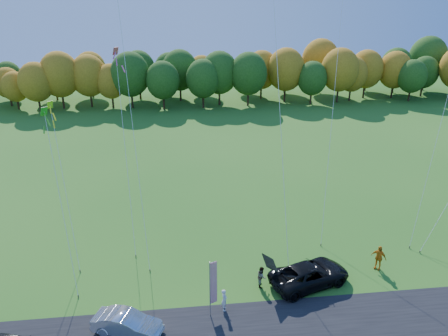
{
  "coord_description": "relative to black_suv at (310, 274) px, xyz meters",
  "views": [
    {
      "loc": [
        -3.61,
        -24.46,
        19.48
      ],
      "look_at": [
        0.0,
        6.0,
        7.0
      ],
      "focal_mm": 35.0,
      "sensor_mm": 36.0,
      "label": 1
    }
  ],
  "objects": [
    {
      "name": "feather_flag",
      "position": [
        -7.12,
        -2.35,
        1.68
      ],
      "size": [
        0.5,
        0.27,
        4.07
      ],
      "color": "#999999",
      "rests_on": "ground"
    },
    {
      "name": "black_suv",
      "position": [
        0.0,
        0.0,
        0.0
      ],
      "size": [
        6.39,
        4.35,
        1.62
      ],
      "primitive_type": "imported",
      "rotation": [
        0.0,
        0.0,
        1.88
      ],
      "color": "black",
      "rests_on": "ground"
    },
    {
      "name": "ground",
      "position": [
        -5.47,
        -0.48,
        -0.81
      ],
      "size": [
        160.0,
        160.0,
        0.0
      ],
      "primitive_type": "plane",
      "color": "#255F19"
    },
    {
      "name": "tree_line",
      "position": [
        -5.47,
        54.52,
        -0.81
      ],
      "size": [
        116.0,
        12.0,
        10.0
      ],
      "primitive_type": null,
      "color": "#1E4711",
      "rests_on": "ground"
    },
    {
      "name": "kite_delta_blue",
      "position": [
        -12.47,
        7.9,
        14.82
      ],
      "size": [
        3.57,
        11.02,
        31.61
      ],
      "color": "#4C3F33",
      "rests_on": "ground"
    },
    {
      "name": "silver_sedan",
      "position": [
        -12.46,
        -3.41,
        -0.1
      ],
      "size": [
        4.54,
        2.93,
        1.41
      ],
      "primitive_type": "imported",
      "rotation": [
        0.0,
        0.0,
        1.21
      ],
      "color": "silver",
      "rests_on": "ground"
    },
    {
      "name": "person_tailgate_b",
      "position": [
        -3.43,
        0.2,
        -0.04
      ],
      "size": [
        0.65,
        0.8,
        1.55
      ],
      "primitive_type": "imported",
      "rotation": [
        0.0,
        0.0,
        1.49
      ],
      "color": "gray",
      "rests_on": "ground"
    },
    {
      "name": "person_tailgate_a",
      "position": [
        -6.34,
        -2.0,
        -0.03
      ],
      "size": [
        0.45,
        0.62,
        1.57
      ],
      "primitive_type": "imported",
      "rotation": [
        0.0,
        0.0,
        1.43
      ],
      "color": "silver",
      "rests_on": "ground"
    },
    {
      "name": "kite_diamond_pink",
      "position": [
        -13.03,
        8.34,
        6.89
      ],
      "size": [
        1.51,
        7.36,
        15.62
      ],
      "color": "#4C3F33",
      "rests_on": "ground"
    },
    {
      "name": "kite_parafoil_rainbow",
      "position": [
        12.77,
        7.34,
        9.12
      ],
      "size": [
        7.91,
        8.07,
        20.14
      ],
      "color": "#4C3F33",
      "rests_on": "ground"
    },
    {
      "name": "person_east",
      "position": [
        5.67,
        1.2,
        0.17
      ],
      "size": [
        1.16,
        1.13,
        1.96
      ],
      "primitive_type": "imported",
      "rotation": [
        0.0,
        0.0,
        -0.76
      ],
      "color": "orange",
      "rests_on": "ground"
    },
    {
      "name": "kite_delta_red",
      "position": [
        -1.4,
        6.29,
        12.85
      ],
      "size": [
        2.52,
        9.82,
        25.17
      ],
      "color": "#4C3F33",
      "rests_on": "ground"
    },
    {
      "name": "kite_diamond_yellow",
      "position": [
        -17.57,
        6.43,
        4.98
      ],
      "size": [
        2.57,
        6.68,
        11.92
      ],
      "color": "#4C3F33",
      "rests_on": "ground"
    },
    {
      "name": "kite_diamond_green",
      "position": [
        -17.11,
        3.2,
        5.16
      ],
      "size": [
        2.51,
        6.16,
        12.33
      ],
      "color": "#4C3F33",
      "rests_on": "ground"
    },
    {
      "name": "asphalt_strip",
      "position": [
        -5.47,
        -4.48,
        -0.81
      ],
      "size": [
        90.0,
        6.0,
        0.01
      ],
      "primitive_type": "cube",
      "color": "black",
      "rests_on": "ground"
    },
    {
      "name": "kite_parafoil_orange",
      "position": [
        4.96,
        11.48,
        11.66
      ],
      "size": [
        6.77,
        14.04,
        25.33
      ],
      "color": "#4C3F33",
      "rests_on": "ground"
    }
  ]
}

